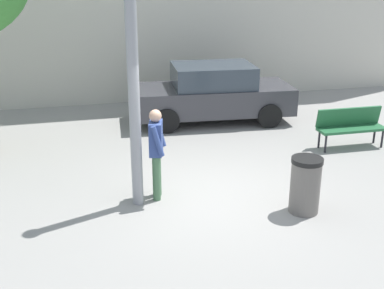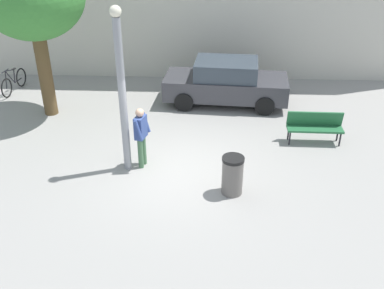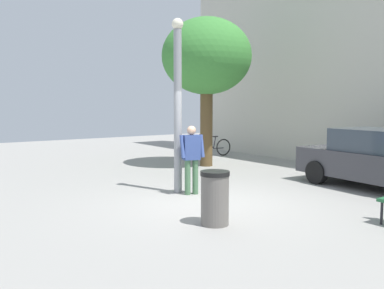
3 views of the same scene
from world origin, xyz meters
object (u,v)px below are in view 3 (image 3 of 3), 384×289
Objects in this scene: person_by_lamppost at (192,155)px; bicycle_black at (212,147)px; plaza_tree at (207,58)px; lamppost at (178,101)px; parked_car_charcoal at (380,159)px; trash_bin at (215,198)px.

person_by_lamppost is 7.47m from bicycle_black.
plaza_tree is at bearing -42.74° from bicycle_black.
lamppost is 5.38m from parked_car_charcoal.
plaza_tree is (-3.17, 3.30, 1.53)m from lamppost.
lamppost is 2.54× the size of person_by_lamppost.
parked_car_charcoal is at bearing -5.08° from bicycle_black.
parked_car_charcoal reaches higher than bicycle_black.
plaza_tree is at bearing 143.87° from trash_bin.
person_by_lamppost reaches higher than trash_bin.
lamppost is 4.29× the size of trash_bin.
person_by_lamppost is 0.39× the size of parked_car_charcoal.
bicycle_black is at bearing 137.94° from person_by_lamppost.
bicycle_black is at bearing 135.11° from lamppost.
plaza_tree reaches higher than lamppost.
lamppost is at bearing 159.79° from trash_bin.
trash_bin is (5.90, -4.31, -3.29)m from plaza_tree.
person_by_lamppost is at bearing 153.98° from trash_bin.
plaza_tree is (-3.55, 3.16, 2.82)m from person_by_lamppost.
person_by_lamppost is (0.38, 0.14, -1.29)m from lamppost.
lamppost reaches higher than parked_car_charcoal.
person_by_lamppost is 0.32× the size of plaza_tree.
person_by_lamppost is 1.69× the size of trash_bin.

